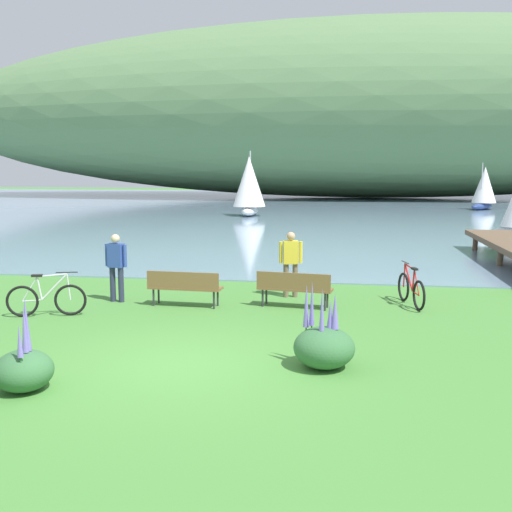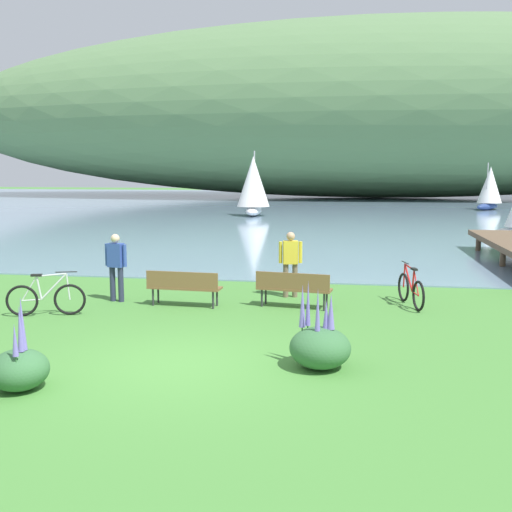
# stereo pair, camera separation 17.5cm
# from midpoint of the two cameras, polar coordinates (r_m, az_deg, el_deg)

# --- Properties ---
(ground_plane) EXTENTS (200.00, 200.00, 0.00)m
(ground_plane) POSITION_cam_midpoint_polar(r_m,az_deg,el_deg) (10.39, -7.77, -10.27)
(ground_plane) COLOR #478438
(bay_water) EXTENTS (180.00, 80.00, 0.04)m
(bay_water) POSITION_cam_midpoint_polar(r_m,az_deg,el_deg) (57.28, 5.67, 4.91)
(bay_water) COLOR #7A99B2
(bay_water) RESTS_ON ground
(distant_hillside) EXTENTS (109.32, 28.00, 20.66)m
(distant_hillside) POSITION_cam_midpoint_polar(r_m,az_deg,el_deg) (73.59, 10.92, 13.60)
(distant_hillside) COLOR #567A4C
(distant_hillside) RESTS_ON bay_water
(park_bench_near_camera) EXTENTS (1.85, 0.73, 0.88)m
(park_bench_near_camera) POSITION_cam_midpoint_polar(r_m,az_deg,el_deg) (14.28, 3.34, -2.94)
(park_bench_near_camera) COLOR brown
(park_bench_near_camera) RESTS_ON ground
(park_bench_further_along) EXTENTS (1.83, 0.59, 0.88)m
(park_bench_further_along) POSITION_cam_midpoint_polar(r_m,az_deg,el_deg) (14.50, -7.23, -2.83)
(park_bench_further_along) COLOR brown
(park_bench_further_along) RESTS_ON ground
(bicycle_leaning_near_bench) EXTENTS (1.72, 0.55, 1.01)m
(bicycle_leaning_near_bench) POSITION_cam_midpoint_polar(r_m,az_deg,el_deg) (14.31, -19.78, -3.90)
(bicycle_leaning_near_bench) COLOR black
(bicycle_leaning_near_bench) RESTS_ON ground
(bicycle_beside_path) EXTENTS (0.50, 1.73, 1.01)m
(bicycle_beside_path) POSITION_cam_midpoint_polar(r_m,az_deg,el_deg) (15.00, 14.32, -3.13)
(bicycle_beside_path) COLOR black
(bicycle_beside_path) RESTS_ON ground
(person_at_shoreline) EXTENTS (0.60, 0.29, 1.71)m
(person_at_shoreline) POSITION_cam_midpoint_polar(r_m,az_deg,el_deg) (15.42, 3.02, -0.38)
(person_at_shoreline) COLOR #72604C
(person_at_shoreline) RESTS_ON ground
(person_on_the_grass) EXTENTS (0.60, 0.29, 1.71)m
(person_on_the_grass) POSITION_cam_midpoint_polar(r_m,az_deg,el_deg) (15.27, -13.59, -0.69)
(person_on_the_grass) COLOR #282D47
(person_on_the_grass) RESTS_ON ground
(echium_bush_closest_to_camera) EXTENTS (1.03, 1.03, 1.45)m
(echium_bush_closest_to_camera) POSITION_cam_midpoint_polar(r_m,az_deg,el_deg) (10.09, 6.04, -8.56)
(echium_bush_closest_to_camera) COLOR #386B3D
(echium_bush_closest_to_camera) RESTS_ON ground
(echium_bush_beside_closest) EXTENTS (0.89, 0.89, 1.43)m
(echium_bush_beside_closest) POSITION_cam_midpoint_polar(r_m,az_deg,el_deg) (9.72, -21.90, -10.01)
(echium_bush_beside_closest) COLOR #386B3D
(echium_bush_beside_closest) RESTS_ON ground
(sailboat_nearest_to_shore) EXTENTS (2.43, 3.99, 4.64)m
(sailboat_nearest_to_shore) POSITION_cam_midpoint_polar(r_m,az_deg,el_deg) (42.67, -0.78, 6.79)
(sailboat_nearest_to_shore) COLOR white
(sailboat_nearest_to_shore) RESTS_ON bay_water
(sailboat_toward_hillside) EXTENTS (2.90, 3.22, 3.88)m
(sailboat_toward_hillside) POSITION_cam_midpoint_polar(r_m,az_deg,el_deg) (53.01, 20.96, 6.14)
(sailboat_toward_hillside) COLOR navy
(sailboat_toward_hillside) RESTS_ON bay_water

